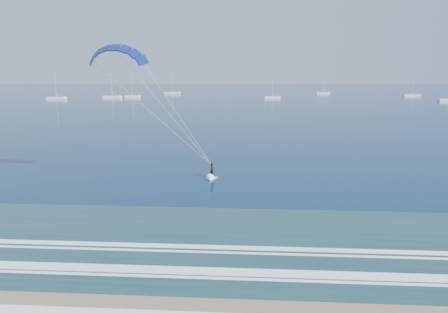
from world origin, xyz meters
TOP-DOWN VIEW (x-y plane):
  - kitesurfer_rig at (-7.67, 28.28)m, footprint 16.10×7.83m
  - sailboat_0 at (-96.89, 181.26)m, footprint 9.99×2.40m
  - sailboat_1 at (-71.31, 192.28)m, footprint 9.76×2.40m
  - sailboat_2 at (-46.66, 234.84)m, footprint 9.95×2.40m
  - sailboat_3 at (14.65, 192.69)m, footprint 8.00×2.40m
  - sailboat_4 at (49.42, 239.87)m, footprint 8.06×2.40m
  - sailboat_5 at (96.19, 218.25)m, footprint 9.22×2.40m
  - sailboat_6 at (98.00, 179.25)m, footprint 8.46×2.40m
  - sailboat_8 at (-61.46, 196.61)m, footprint 8.32×2.40m

SIDE VIEW (x-z plane):
  - sailboat_4 at x=49.42m, z-range -4.85..6.20m
  - sailboat_6 at x=98.00m, z-range -5.07..6.43m
  - sailboat_3 at x=14.65m, z-range -4.92..6.28m
  - sailboat_8 at x=-61.46m, z-range -5.27..6.64m
  - sailboat_5 at x=96.19m, z-range -5.57..6.94m
  - sailboat_2 at x=-46.66m, z-range -5.93..7.31m
  - sailboat_1 at x=-71.31m, z-range -5.93..7.32m
  - sailboat_0 at x=-96.89m, z-range -6.01..7.40m
  - kitesurfer_rig at x=-7.67m, z-range 0.28..18.39m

